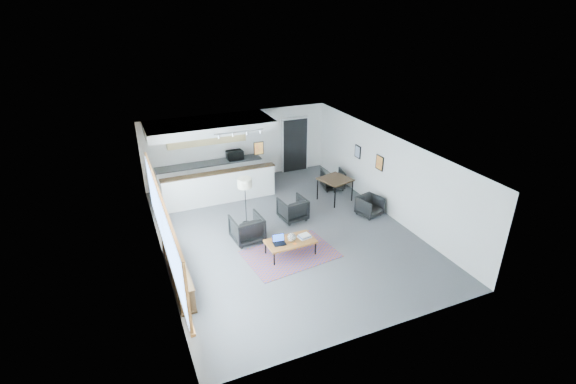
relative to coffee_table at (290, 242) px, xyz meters
name	(u,v)px	position (x,y,z in m)	size (l,w,h in m)	color
room	(284,193)	(0.30, 1.13, 0.90)	(7.02, 9.02, 2.62)	#49494B
window	(164,226)	(-3.16, 0.23, 1.06)	(0.10, 5.95, 1.66)	#8CBFFF
console	(177,268)	(-3.00, 0.09, -0.07)	(0.35, 3.00, 0.80)	black
kitchenette	(211,155)	(-0.90, 4.84, 0.98)	(4.20, 1.96, 2.60)	white
doorway	(295,145)	(2.60, 5.56, 0.68)	(1.10, 0.12, 2.15)	black
track_light	(239,133)	(-0.29, 3.33, 2.13)	(1.60, 0.07, 0.15)	silver
wall_art_lower	(380,163)	(3.77, 1.53, 1.15)	(0.03, 0.38, 0.48)	black
wall_art_upper	(358,152)	(3.77, 2.83, 1.10)	(0.03, 0.34, 0.44)	black
kilim_rug	(290,254)	(0.00, 0.00, -0.39)	(2.57, 1.90, 0.01)	#563243
coffee_table	(290,242)	(0.00, 0.00, 0.00)	(1.33, 0.74, 0.43)	brown
laptop	(279,241)	(-0.33, 0.01, 0.10)	(0.35, 0.30, 0.24)	black
ceramic_pot	(292,237)	(0.02, -0.03, 0.15)	(0.23, 0.23, 0.23)	gray
book_stack	(304,236)	(0.41, -0.01, 0.08)	(0.37, 0.31, 0.10)	silver
coaster	(295,244)	(0.04, -0.19, 0.04)	(0.11, 0.11, 0.01)	#E5590C
armchair_left	(247,227)	(-0.85, 1.14, 0.03)	(0.83, 0.78, 0.86)	black
armchair_right	(293,208)	(0.86, 1.80, 0.00)	(0.77, 0.72, 0.79)	black
floor_lamp	(245,185)	(-0.57, 2.10, 0.92)	(0.58, 0.58, 1.51)	black
dining_table	(335,181)	(2.73, 2.48, 0.33)	(1.16, 1.16, 0.79)	black
dining_chair_near	(370,207)	(3.22, 1.08, -0.10)	(0.58, 0.54, 0.60)	black
dining_chair_far	(333,180)	(3.14, 3.37, -0.07)	(0.64, 0.60, 0.66)	black
microwave	(235,154)	(0.06, 5.28, 0.73)	(0.58, 0.32, 0.39)	black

